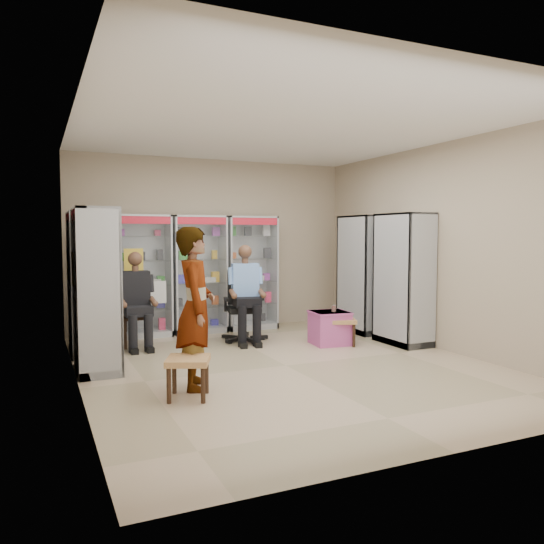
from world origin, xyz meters
name	(u,v)px	position (x,y,z in m)	size (l,w,h in m)	color
floor	(286,366)	(0.00, 0.00, 0.00)	(6.00, 6.00, 0.00)	tan
room_shell	(286,211)	(0.00, 0.00, 1.97)	(5.02, 6.02, 3.01)	tan
cabinet_back_left	(142,276)	(-1.30, 2.73, 1.00)	(0.90, 0.50, 2.00)	#9D9FA4
cabinet_back_mid	(199,274)	(-0.35, 2.73, 1.00)	(0.90, 0.50, 2.00)	silver
cabinet_back_right	(250,273)	(0.60, 2.73, 1.00)	(0.90, 0.50, 2.00)	#B4B6BC
cabinet_right_far	(363,274)	(2.23, 1.60, 1.00)	(0.50, 0.90, 2.00)	#B4B7BB
cabinet_right_near	(403,279)	(2.23, 0.50, 1.00)	(0.50, 0.90, 2.00)	#BABBC2
cabinet_left_far	(88,283)	(-2.23, 1.80, 1.00)	(0.50, 0.90, 2.00)	#B8BBC0
cabinet_left_near	(96,290)	(-2.23, 0.70, 1.00)	(0.50, 0.90, 2.00)	#A1A4A8
wooden_chair	(135,315)	(-1.55, 2.00, 0.47)	(0.42, 0.42, 0.94)	black
seated_customer	(136,302)	(-1.55, 1.95, 0.67)	(0.44, 0.60, 1.34)	black
office_chair	(244,306)	(0.09, 1.72, 0.56)	(0.61, 0.61, 1.12)	black
seated_shopkeeper	(245,296)	(0.09, 1.67, 0.71)	(0.47, 0.65, 1.42)	#73B6E4
pink_trunk	(330,328)	(1.19, 0.93, 0.25)	(0.53, 0.51, 0.51)	#B2477B
tea_glass	(334,308)	(1.23, 0.88, 0.56)	(0.07, 0.07, 0.10)	#522307
woven_stool_a	(341,332)	(1.32, 0.81, 0.20)	(0.40, 0.40, 0.40)	olive
woven_stool_b	(188,378)	(-1.50, -0.81, 0.21)	(0.42, 0.42, 0.42)	#AF8B4A
standing_man	(196,308)	(-1.32, -0.48, 0.88)	(0.64, 0.42, 1.76)	gray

